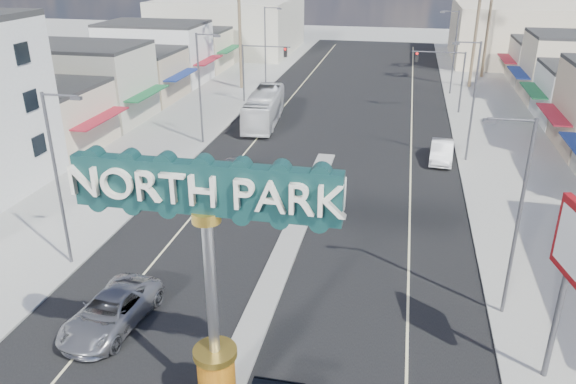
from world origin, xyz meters
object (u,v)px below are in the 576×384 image
at_px(suv_left, 111,311).
at_px(car_parked_left, 230,172).
at_px(traffic_signal_left, 260,62).
at_px(bank_pylon_sign, 572,251).
at_px(streetlight_l_near, 59,173).
at_px(gateway_sign, 209,264).
at_px(streetlight_l_mid, 201,83).
at_px(streetlight_r_mid, 472,96).
at_px(city_bus, 264,108).
at_px(streetlight_r_far, 453,48).
at_px(traffic_signal_right, 444,69).
at_px(car_parked_right, 442,151).
at_px(streetlight_r_near, 516,211).
at_px(streetlight_l_far, 267,42).

bearing_deg(suv_left, car_parked_left, 95.13).
height_order(traffic_signal_left, bank_pylon_sign, bank_pylon_sign).
height_order(streetlight_l_near, bank_pylon_sign, streetlight_l_near).
bearing_deg(gateway_sign, streetlight_l_mid, 110.42).
bearing_deg(suv_left, bank_pylon_sign, 6.92).
relative_size(streetlight_l_near, streetlight_r_mid, 1.00).
bearing_deg(suv_left, streetlight_l_near, 141.18).
xyz_separation_m(streetlight_l_near, city_bus, (3.43, 26.78, -3.59)).
relative_size(traffic_signal_left, streetlight_r_far, 0.67).
xyz_separation_m(traffic_signal_left, suv_left, (3.21, -38.36, -3.53)).
relative_size(traffic_signal_right, bank_pylon_sign, 0.85).
distance_m(city_bus, bank_pylon_sign, 36.14).
xyz_separation_m(gateway_sign, streetlight_r_mid, (10.43, 28.02, -0.86)).
relative_size(traffic_signal_left, streetlight_l_near, 0.67).
bearing_deg(city_bus, suv_left, -93.19).
distance_m(car_parked_left, city_bus, 14.47).
distance_m(streetlight_r_mid, car_parked_right, 4.62).
distance_m(streetlight_r_mid, city_bus, 19.05).
xyz_separation_m(streetlight_r_near, streetlight_r_far, (0.00, 42.00, 0.00)).
height_order(traffic_signal_left, suv_left, traffic_signal_left).
bearing_deg(gateway_sign, car_parked_right, 72.50).
bearing_deg(car_parked_left, traffic_signal_left, 103.14).
distance_m(traffic_signal_right, suv_left, 41.40).
relative_size(streetlight_l_mid, bank_pylon_sign, 1.27).
bearing_deg(streetlight_l_mid, traffic_signal_left, 84.90).
relative_size(streetlight_l_far, bank_pylon_sign, 1.27).
relative_size(traffic_signal_right, streetlight_l_far, 0.67).
relative_size(streetlight_l_mid, city_bus, 0.85).
bearing_deg(streetlight_l_near, streetlight_l_mid, 90.00).
bearing_deg(gateway_sign, bank_pylon_sign, 19.33).
height_order(gateway_sign, car_parked_right, gateway_sign).
height_order(traffic_signal_right, bank_pylon_sign, bank_pylon_sign).
height_order(suv_left, city_bus, city_bus).
bearing_deg(gateway_sign, traffic_signal_right, 77.67).
relative_size(streetlight_r_near, streetlight_r_far, 1.00).
bearing_deg(bank_pylon_sign, streetlight_r_near, 94.63).
bearing_deg(streetlight_l_mid, car_parked_left, -58.98).
xyz_separation_m(traffic_signal_right, streetlight_l_far, (-19.62, 8.01, 0.79)).
distance_m(streetlight_r_near, streetlight_r_far, 42.00).
bearing_deg(streetlight_r_near, car_parked_left, 142.77).
height_order(streetlight_l_mid, streetlight_r_near, same).
bearing_deg(traffic_signal_right, car_parked_left, -124.80).
bearing_deg(city_bus, streetlight_r_mid, -26.32).
bearing_deg(streetlight_l_mid, traffic_signal_right, 35.50).
distance_m(streetlight_l_far, streetlight_r_far, 20.87).
bearing_deg(streetlight_l_far, car_parked_left, -81.20).
relative_size(traffic_signal_right, car_parked_right, 1.28).
relative_size(streetlight_l_mid, car_parked_right, 1.92).
distance_m(gateway_sign, streetlight_r_far, 51.10).
bearing_deg(city_bus, traffic_signal_right, 18.96).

